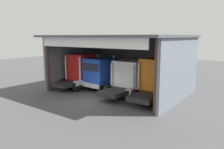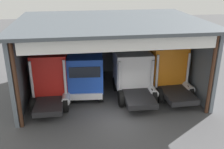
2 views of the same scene
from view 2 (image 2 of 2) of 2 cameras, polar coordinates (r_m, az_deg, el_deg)
ground_plane at (r=16.43m, az=1.53°, el=-10.04°), size 80.00×80.00×0.00m
workshop_shed at (r=19.69m, az=-0.86°, el=7.40°), size 12.81×9.72×5.57m
truck_red_yard_outside at (r=18.27m, az=-13.36°, el=-0.67°), size 2.53×4.55×3.60m
truck_blue_left_bay at (r=18.68m, az=-5.89°, el=-0.23°), size 2.68×4.85×3.59m
truck_white_center_right_bay at (r=19.03m, az=4.66°, el=0.34°), size 2.74×5.21×3.26m
truck_orange_center_bay at (r=19.99m, az=11.96°, el=1.44°), size 2.86×5.43×3.58m
oil_drum at (r=23.28m, az=5.89°, el=0.97°), size 0.58×0.58×0.93m
tool_cart at (r=23.17m, az=3.67°, el=1.04°), size 0.90×0.60×1.00m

